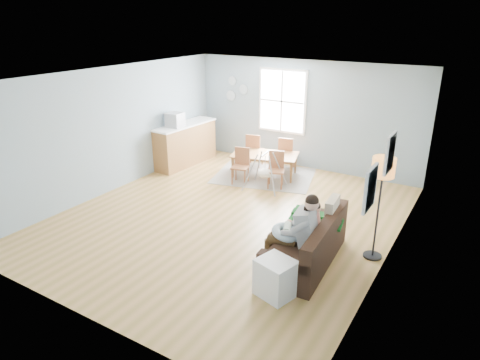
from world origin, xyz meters
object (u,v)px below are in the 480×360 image
Objects in this scene: dining_table at (264,165)px; toddler at (309,219)px; sofa at (308,247)px; chair_sw at (241,164)px; counter at (185,144)px; monitor at (175,120)px; floor_lamp at (383,176)px; baby_swing at (265,173)px; chair_nw at (254,149)px; father at (296,230)px; chair_se at (276,167)px; storage_cube at (275,278)px; chair_ne at (286,152)px.

toddler is at bearing -67.26° from dining_table.
chair_sw is at bearing 138.00° from sofa.
counter is 0.80m from monitor.
baby_swing is (-2.91, 1.71, -1.04)m from floor_lamp.
chair_nw is at bearing 129.12° from baby_swing.
chair_nw is (-0.29, 1.12, 0.03)m from chair_sw.
father is 5.36m from monitor.
father reaches higher than toddler.
baby_swing is at bearing -2.55° from chair_sw.
chair_se is 2.87m from monitor.
chair_se is (-1.80, 2.92, -0.22)m from father.
counter is (-1.66, -0.71, 0.05)m from chair_nw.
monitor reaches higher than toddler.
chair_nw is (-3.84, 2.86, -0.92)m from floor_lamp.
floor_lamp is at bearing -26.11° from chair_sw.
counter is (-4.59, 3.88, 0.27)m from storage_cube.
toddler is 0.90× the size of chair_nw.
chair_sw is at bearing -127.83° from dining_table.
father is (-0.10, -0.28, 0.41)m from sofa.
father is 3.34m from baby_swing.
chair_ne reaches higher than storage_cube.
floor_lamp is 4.87m from chair_nw.
chair_ne is at bearing 113.83° from storage_cube.
sofa is 2.38× the size of chair_se.
chair_se is at bearing 14.11° from chair_sw.
dining_table is 1.70× the size of baby_swing.
chair_se is at bearing 3.34° from monitor.
floor_lamp is 2.86× the size of storage_cube.
chair_ne is at bearing 103.89° from chair_se.
toddler is at bearing 114.89° from sofa.
chair_sw is 0.95× the size of chair_nw.
storage_cube is 3.98m from baby_swing.
dining_table is at bearing 68.34° from chair_sw.
sofa is 1.00× the size of counter.
father is 5.52m from counter.
sofa is 2.47× the size of toddler.
chair_sw is 2.12× the size of monitor.
father is at bearing -92.47° from toddler.
counter reaches higher than storage_cube.
chair_nw reaches higher than chair_sw.
father reaches higher than chair_nw.
baby_swing is at bearing 126.06° from father.
father reaches higher than chair_ne.
chair_ne is at bearing 95.07° from baby_swing.
counter is at bearing 149.71° from toddler.
chair_ne reaches higher than chair_sw.
counter is at bearing 168.11° from chair_sw.
chair_nw is at bearing 23.03° from counter.
storage_cube is 5.45m from chair_nw.
chair_se is at bearing -40.02° from chair_nw.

